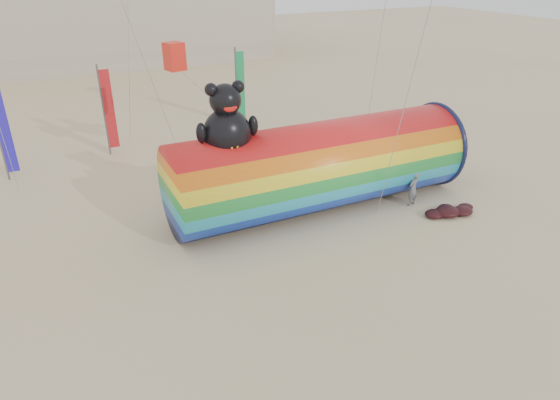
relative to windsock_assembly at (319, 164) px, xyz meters
name	(u,v)px	position (x,y,z in m)	size (l,w,h in m)	color
ground	(286,279)	(-3.96, -4.55, -2.10)	(160.00, 160.00, 0.00)	#CCB58C
windsock_assembly	(319,164)	(0.00, 0.00, 0.00)	(13.72, 4.18, 6.32)	red
kite_handler	(413,189)	(3.96, -1.84, -1.27)	(0.61, 0.40, 1.66)	slate
fabric_bundle	(450,211)	(4.91, -3.36, -1.93)	(2.62, 1.35, 0.41)	#400B10
festival_banners	(128,107)	(-6.21, 11.33, 0.54)	(14.78, 3.51, 5.20)	#59595E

